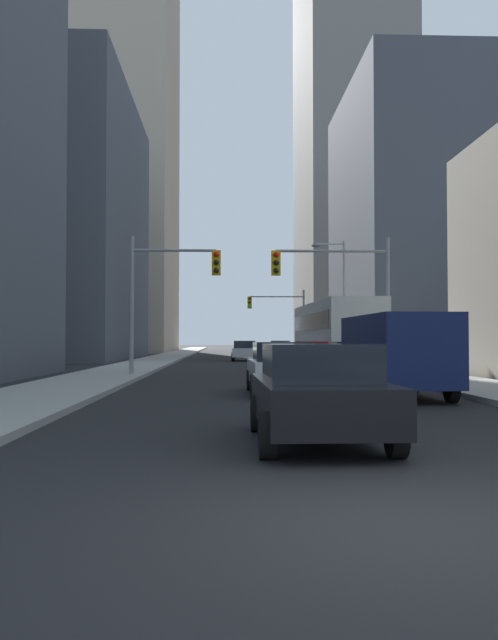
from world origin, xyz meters
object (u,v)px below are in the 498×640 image
object	(u,v)px
sedan_white	(281,367)
cargo_van_navy	(396,351)
sedan_black	(318,393)
sedan_grey	(280,349)
traffic_signal_far_right	(279,311)
traffic_signal_near_left	(171,282)
city_bus	(335,333)
sedan_silver	(245,351)
traffic_signal_near_right	(336,281)
sedan_green	(354,362)

from	to	relation	value
sedan_white	cargo_van_navy	bearing A→B (deg)	-23.11
sedan_black	sedan_grey	world-z (taller)	same
traffic_signal_far_right	traffic_signal_near_left	bearing A→B (deg)	-103.23
city_bus	sedan_silver	xyz separation A→B (m)	(-3.95, 17.18, -1.16)
traffic_signal_near_right	cargo_van_navy	bearing A→B (deg)	-90.36
sedan_black	traffic_signal_near_right	bearing A→B (deg)	79.47
sedan_green	sedan_grey	world-z (taller)	same
city_bus	traffic_signal_near_left	size ratio (longest dim) A/B	1.93
traffic_signal_far_right	sedan_silver	bearing A→B (deg)	-111.16
sedan_silver	traffic_signal_near_left	size ratio (longest dim) A/B	0.71
sedan_silver	traffic_signal_near_right	xyz separation A→B (m)	(3.28, -21.76, 3.33)
traffic_signal_near_right	traffic_signal_near_left	bearing A→B (deg)	-179.99
traffic_signal_near_left	city_bus	bearing A→B (deg)	30.51
city_bus	sedan_silver	bearing A→B (deg)	102.95
traffic_signal_near_left	sedan_grey	bearing A→B (deg)	76.00
sedan_white	sedan_green	world-z (taller)	same
sedan_silver	traffic_signal_far_right	size ratio (longest dim) A/B	0.71
city_bus	sedan_green	world-z (taller)	city_bus
city_bus	sedan_white	distance (m)	13.99
sedan_white	sedan_black	bearing A→B (deg)	-91.55
city_bus	sedan_green	bearing A→B (deg)	-95.01
cargo_van_navy	sedan_black	xyz separation A→B (m)	(-3.33, -8.14, -0.52)
city_bus	sedan_grey	distance (m)	23.61
city_bus	sedan_grey	xyz separation A→B (m)	(-0.75, 23.57, -1.16)
sedan_white	traffic_signal_near_right	size ratio (longest dim) A/B	0.70
traffic_signal_far_right	city_bus	bearing A→B (deg)	-88.54
sedan_green	traffic_signal_far_right	xyz separation A→B (m)	(0.12, 34.56, 3.33)
sedan_silver	traffic_signal_near_right	distance (m)	22.26
cargo_van_navy	sedan_black	world-z (taller)	cargo_van_navy
city_bus	traffic_signal_near_left	xyz separation A→B (m)	(-7.77, -4.58, 2.12)
sedan_grey	sedan_black	bearing A→B (deg)	-94.09
sedan_silver	traffic_signal_far_right	distance (m)	9.72
sedan_green	sedan_silver	xyz separation A→B (m)	(-3.17, 26.05, 0.00)
traffic_signal_far_right	sedan_white	bearing A→B (deg)	-94.62
city_bus	cargo_van_navy	distance (m)	14.75
sedan_black	traffic_signal_near_left	world-z (taller)	traffic_signal_near_left
sedan_green	sedan_silver	size ratio (longest dim) A/B	0.99
sedan_black	traffic_signal_far_right	bearing A→B (deg)	85.97
sedan_black	sedan_green	world-z (taller)	same
traffic_signal_near_right	traffic_signal_far_right	xyz separation A→B (m)	(0.02, 30.28, -0.00)
cargo_van_navy	traffic_signal_near_left	distance (m)	12.65
traffic_signal_far_right	sedan_grey	bearing A→B (deg)	-92.62
cargo_van_navy	traffic_signal_near_right	bearing A→B (deg)	89.64
sedan_green	traffic_signal_near_right	bearing A→B (deg)	88.66
cargo_van_navy	sedan_green	distance (m)	5.88
sedan_white	traffic_signal_near_left	size ratio (longest dim) A/B	0.70
sedan_black	traffic_signal_near_right	size ratio (longest dim) A/B	0.70
sedan_silver	traffic_signal_far_right	xyz separation A→B (m)	(3.30, 8.52, 3.33)
traffic_signal_near_right	traffic_signal_far_right	bearing A→B (deg)	89.96
sedan_white	city_bus	bearing A→B (deg)	74.10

